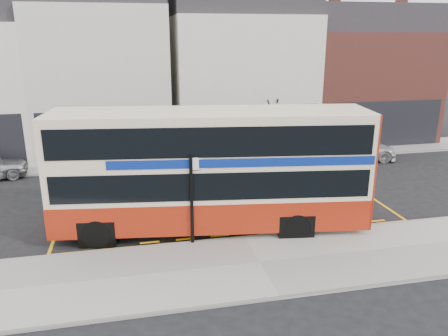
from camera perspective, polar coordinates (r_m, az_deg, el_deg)
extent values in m
plane|color=black|center=(16.88, 2.40, -8.87)|extent=(120.00, 120.00, 0.00)
cube|color=#9F9D97|center=(14.89, 4.65, -12.38)|extent=(40.00, 4.00, 0.15)
cube|color=gray|center=(16.53, 2.73, -9.19)|extent=(40.00, 0.15, 0.15)
cube|color=#9F9D97|center=(26.98, -3.42, 1.33)|extent=(50.00, 3.00, 0.15)
cube|color=silver|center=(29.87, -15.47, 10.93)|extent=(8.00, 8.00, 9.00)
cube|color=black|center=(26.40, -15.39, 3.80)|extent=(7.36, 0.06, 3.20)
cube|color=black|center=(26.46, -15.35, 3.39)|extent=(5.60, 0.04, 2.00)
cube|color=silver|center=(30.75, 1.86, 11.21)|extent=(9.00, 8.00, 8.50)
cube|color=#28262B|center=(30.65, 1.95, 20.83)|extent=(9.00, 7.20, 1.80)
cube|color=#136F29|center=(27.36, 3.81, 4.83)|extent=(8.28, 0.06, 3.20)
cube|color=black|center=(27.42, 3.79, 4.43)|extent=(6.30, 0.04, 2.00)
cube|color=brown|center=(34.09, 16.94, 10.23)|extent=(9.00, 8.00, 7.50)
cube|color=#28262B|center=(33.91, 17.65, 18.03)|extent=(9.00, 7.20, 1.80)
cube|color=black|center=(31.02, 20.09, 5.28)|extent=(8.28, 0.06, 3.20)
cube|color=black|center=(31.07, 20.04, 4.93)|extent=(6.30, 0.04, 2.00)
cube|color=beige|center=(16.54, -1.72, 0.04)|extent=(12.02, 4.25, 4.33)
cube|color=#9B200C|center=(17.07, -1.67, -5.03)|extent=(12.06, 4.30, 1.18)
cube|color=#9B200C|center=(17.77, 17.52, 0.45)|extent=(0.43, 2.70, 4.33)
cube|color=black|center=(16.63, -1.71, -0.93)|extent=(11.56, 4.25, 1.02)
cube|color=black|center=(16.20, -1.76, 4.47)|extent=(11.56, 4.25, 1.07)
cube|color=navy|center=(16.46, 1.98, 1.99)|extent=(9.69, 3.98, 0.32)
cube|color=black|center=(17.48, -21.29, -2.14)|extent=(0.39, 2.44, 1.71)
cube|color=black|center=(17.00, -21.96, 3.83)|extent=(0.39, 2.44, 1.07)
cube|color=black|center=(17.19, -21.62, 1.06)|extent=(0.30, 1.86, 0.37)
cube|color=beige|center=(16.05, -1.79, 7.27)|extent=(12.00, 4.14, 0.13)
cylinder|color=black|center=(16.48, -16.25, -8.21)|extent=(1.10, 0.44, 1.07)
cylinder|color=black|center=(18.67, -14.79, -5.04)|extent=(1.10, 0.44, 1.07)
cylinder|color=black|center=(16.55, 9.43, -7.62)|extent=(1.10, 0.44, 1.07)
cylinder|color=black|center=(18.73, 7.71, -4.54)|extent=(1.10, 0.44, 1.07)
cube|color=black|center=(15.46, -4.26, -4.17)|extent=(0.11, 0.11, 3.29)
cube|color=white|center=(15.08, -3.14, 0.60)|extent=(0.59, 0.05, 0.48)
cube|color=white|center=(15.36, -4.34, -2.55)|extent=(0.38, 0.04, 0.55)
imported|color=#414249|center=(24.26, -10.43, 0.85)|extent=(4.45, 1.73, 1.44)
imported|color=silver|center=(27.93, 16.69, 2.54)|extent=(5.29, 3.03, 1.44)
cylinder|color=black|center=(28.19, 5.46, 3.57)|extent=(0.24, 0.24, 1.68)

